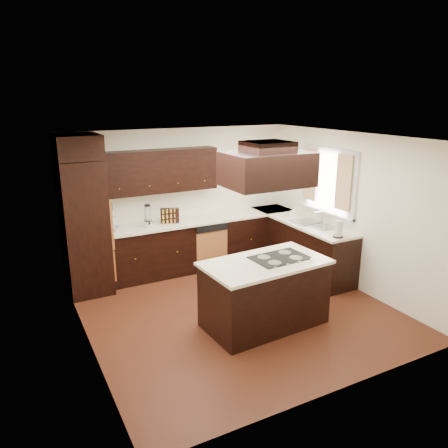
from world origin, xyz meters
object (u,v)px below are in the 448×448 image
at_px(island, 264,295).
at_px(range_hood, 267,169).
at_px(oven_column, 85,228).
at_px(spice_rack, 170,216).

bearing_deg(island, range_hood, -144.79).
xyz_separation_m(oven_column, range_hood, (1.88, -2.25, 1.10)).
relative_size(island, range_hood, 1.52).
distance_m(island, range_hood, 1.72).
height_order(island, spice_rack, spice_rack).
bearing_deg(oven_column, island, -49.50).
bearing_deg(spice_rack, range_hood, -57.46).
relative_size(oven_column, range_hood, 2.02).
bearing_deg(range_hood, island, 38.79).
relative_size(range_hood, spice_rack, 3.33).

